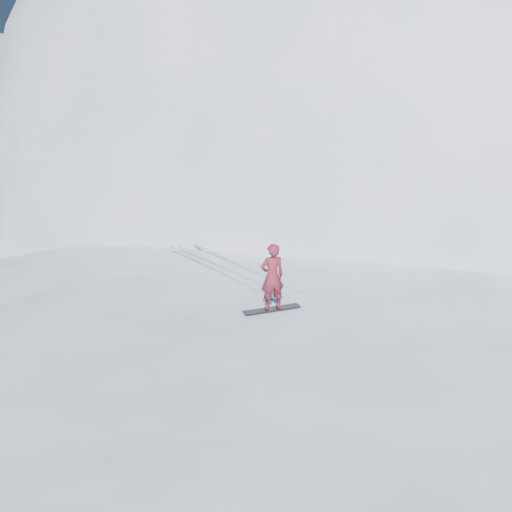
% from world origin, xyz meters
% --- Properties ---
extents(ground, '(400.00, 400.00, 0.00)m').
position_xyz_m(ground, '(0.00, 0.00, 0.00)').
color(ground, white).
rests_on(ground, ground).
extents(near_ridge, '(36.00, 28.00, 4.80)m').
position_xyz_m(near_ridge, '(1.00, 3.00, 0.00)').
color(near_ridge, white).
rests_on(near_ridge, ground).
extents(summit_peak, '(60.00, 56.00, 56.00)m').
position_xyz_m(summit_peak, '(22.00, 26.00, 0.00)').
color(summit_peak, white).
rests_on(summit_peak, ground).
extents(peak_shoulder, '(28.00, 24.00, 18.00)m').
position_xyz_m(peak_shoulder, '(10.00, 20.00, 0.00)').
color(peak_shoulder, white).
rests_on(peak_shoulder, ground).
extents(wind_bumps, '(16.00, 14.40, 1.00)m').
position_xyz_m(wind_bumps, '(-0.56, 2.12, 0.00)').
color(wind_bumps, white).
rests_on(wind_bumps, ground).
extents(snowboard, '(1.48, 0.33, 0.02)m').
position_xyz_m(snowboard, '(-0.78, 1.99, 2.41)').
color(snowboard, black).
rests_on(snowboard, near_ridge).
extents(snowboarder, '(0.62, 0.42, 1.67)m').
position_xyz_m(snowboarder, '(-0.78, 1.99, 3.26)').
color(snowboarder, maroon).
rests_on(snowboarder, snowboard).
extents(board_tracks, '(2.18, 5.88, 0.04)m').
position_xyz_m(board_tracks, '(-0.63, 5.45, 2.42)').
color(board_tracks, silver).
rests_on(board_tracks, ground).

